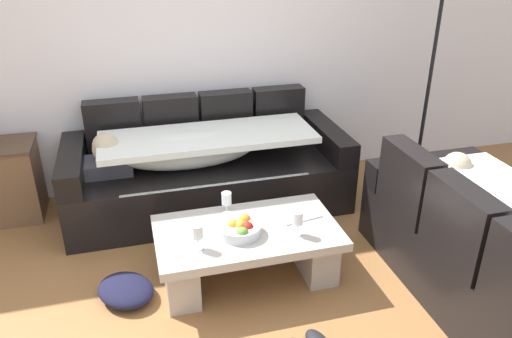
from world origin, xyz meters
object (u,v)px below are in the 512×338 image
wine_glass_near_left (198,233)px  floor_lamp (430,66)px  couch_near_window (500,259)px  open_magazine (297,214)px  fruit_bowl (240,228)px  wine_glass_near_right (298,219)px  coffee_table (247,247)px  crumpled_garment (126,290)px  couch_along_wall (204,170)px  wine_glass_far_back (227,199)px

wine_glass_near_left → floor_lamp: bearing=26.1°
couch_near_window → open_magazine: (-1.05, 0.75, 0.05)m
fruit_bowl → wine_glass_near_right: wine_glass_near_right is taller
coffee_table → crumpled_garment: bearing=-178.9°
couch_near_window → wine_glass_near_right: size_ratio=12.14×
coffee_table → wine_glass_near_right: bearing=-26.7°
couch_near_window → floor_lamp: bearing=-13.9°
coffee_table → wine_glass_near_right: (0.29, -0.15, 0.26)m
fruit_bowl → floor_lamp: size_ratio=0.14×
floor_lamp → crumpled_garment: floor_lamp is taller
open_magazine → crumpled_garment: 1.24m
coffee_table → open_magazine: size_ratio=4.29×
couch_along_wall → fruit_bowl: couch_along_wall is taller
fruit_bowl → wine_glass_far_back: (-0.03, 0.27, 0.07)m
couch_near_window → open_magazine: size_ratio=7.20×
couch_along_wall → open_magazine: bearing=-63.2°
couch_along_wall → wine_glass_near_left: bearing=-101.2°
coffee_table → crumpled_garment: (-0.81, -0.02, -0.18)m
wine_glass_near_left → open_magazine: bearing=17.5°
couch_along_wall → floor_lamp: (1.93, -0.13, 0.78)m
wine_glass_near_right → floor_lamp: floor_lamp is taller
couch_along_wall → wine_glass_near_right: bearing=-71.5°
couch_along_wall → crumpled_garment: 1.31m
wine_glass_far_back → floor_lamp: bearing=20.2°
fruit_bowl → wine_glass_near_right: size_ratio=1.69×
couch_along_wall → floor_lamp: bearing=-4.0°
couch_near_window → wine_glass_near_left: (-1.77, 0.53, 0.16)m
coffee_table → couch_along_wall: bearing=95.9°
wine_glass_near_right → wine_glass_near_left: bearing=179.2°
coffee_table → fruit_bowl: (-0.06, -0.05, 0.18)m
wine_glass_near_right → couch_near_window: bearing=-24.5°
fruit_bowl → crumpled_garment: 0.84m
crumpled_garment → wine_glass_near_left: bearing=-14.8°
fruit_bowl → wine_glass_near_left: size_ratio=1.69×
wine_glass_far_back → crumpled_garment: 0.87m
couch_along_wall → wine_glass_near_right: (0.40, -1.20, 0.16)m
coffee_table → open_magazine: 0.42m
fruit_bowl → open_magazine: size_ratio=1.00×
couch_along_wall → open_magazine: 1.08m
open_magazine → wine_glass_far_back: bearing=155.1°
coffee_table → floor_lamp: bearing=26.8°
fruit_bowl → floor_lamp: floor_lamp is taller
coffee_table → wine_glass_near_left: wine_glass_near_left is taller
open_magazine → floor_lamp: size_ratio=0.14×
wine_glass_far_back → coffee_table: bearing=-67.9°
wine_glass_far_back → crumpled_garment: size_ratio=0.42×
couch_near_window → wine_glass_near_right: (-1.13, 0.52, 0.16)m
couch_along_wall → crumpled_garment: bearing=-123.3°
couch_near_window → crumpled_garment: (-2.24, 0.65, -0.28)m
wine_glass_near_left → couch_along_wall: bearing=78.8°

